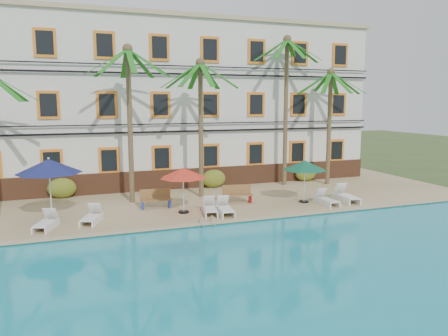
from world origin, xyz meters
name	(u,v)px	position (x,y,z in m)	size (l,w,h in m)	color
ground	(227,222)	(0.00, 0.00, 0.00)	(100.00, 100.00, 0.00)	#384C23
pool_deck	(196,197)	(0.00, 5.00, 0.12)	(30.00, 12.00, 0.25)	tan
swimming_pool	(305,277)	(0.00, -7.00, 0.10)	(26.00, 12.00, 0.20)	teal
pool_coping	(234,221)	(0.00, -0.90, 0.28)	(30.00, 0.35, 0.06)	tan
hotel_building	(174,102)	(0.00, 9.98, 5.37)	(25.40, 6.44, 10.22)	silver
palm_b	(129,102)	(-3.63, 4.37, 5.39)	(4.27, 4.27, 8.02)	brown
palm_c	(201,108)	(0.15, 4.44, 5.07)	(4.27, 4.27, 7.46)	brown
palm_d	(286,92)	(6.05, 5.94, 6.02)	(4.27, 4.27, 9.13)	brown
palm_e	(330,110)	(8.74, 5.24, 4.92)	(4.27, 4.27, 7.21)	brown
shrub_left	(62,188)	(-7.07, 6.60, 0.80)	(1.50, 0.90, 1.10)	#1A5518
shrub_mid	(214,179)	(1.58, 6.60, 0.80)	(1.50, 0.90, 1.10)	#1A5518
shrub_right	(306,173)	(7.98, 6.60, 0.80)	(1.50, 0.90, 1.10)	#1A5518
umbrella_blue	(49,167)	(-7.47, 2.02, 2.65)	(2.81, 2.81, 2.80)	black
umbrella_red	(183,173)	(-1.67, 1.32, 2.14)	(2.21, 2.21, 2.22)	black
umbrella_green	(305,166)	(4.75, 1.27, 2.18)	(2.26, 2.26, 2.27)	black
lounger_a	(46,223)	(-7.66, 0.72, 0.50)	(1.07, 1.74, 0.78)	white
lounger_b	(92,217)	(-5.84, 1.01, 0.50)	(1.12, 1.75, 0.78)	white
lounger_c	(210,208)	(-0.58, 0.71, 0.50)	(0.90, 1.72, 0.77)	white
lounger_d	(225,209)	(0.07, 0.42, 0.51)	(0.83, 1.76, 0.80)	white
lounger_e	(326,200)	(5.55, 0.45, 0.50)	(0.59, 1.64, 0.77)	white
lounger_f	(346,196)	(6.89, 0.68, 0.54)	(0.86, 1.95, 0.90)	white
bench_left	(156,199)	(-2.72, 2.68, 0.72)	(1.53, 0.59, 0.93)	olive
bench_right	(238,194)	(1.47, 2.34, 0.72)	(1.55, 0.69, 0.93)	olive
pool_ladder	(207,225)	(-1.27, -1.00, 0.25)	(0.54, 0.74, 0.74)	silver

